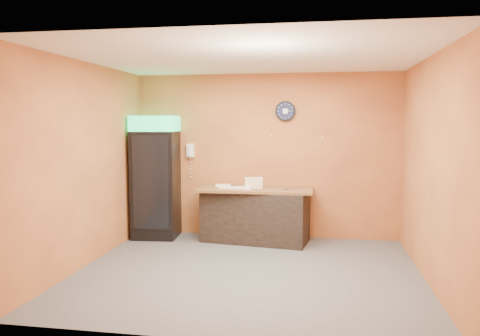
# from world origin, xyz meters

# --- Properties ---
(floor) EXTENTS (4.50, 4.50, 0.00)m
(floor) POSITION_xyz_m (0.00, 0.00, 0.00)
(floor) COLOR #47474C
(floor) RESTS_ON ground
(back_wall) EXTENTS (4.50, 0.02, 2.80)m
(back_wall) POSITION_xyz_m (0.00, 2.00, 1.40)
(back_wall) COLOR #C57437
(back_wall) RESTS_ON floor
(left_wall) EXTENTS (0.02, 4.00, 2.80)m
(left_wall) POSITION_xyz_m (-2.25, 0.00, 1.40)
(left_wall) COLOR #C57437
(left_wall) RESTS_ON floor
(right_wall) EXTENTS (0.02, 4.00, 2.80)m
(right_wall) POSITION_xyz_m (2.25, 0.00, 1.40)
(right_wall) COLOR #C57437
(right_wall) RESTS_ON floor
(ceiling) EXTENTS (4.50, 4.00, 0.02)m
(ceiling) POSITION_xyz_m (0.00, 0.00, 2.80)
(ceiling) COLOR white
(ceiling) RESTS_ON back_wall
(beverage_cooler) EXTENTS (0.79, 0.80, 2.08)m
(beverage_cooler) POSITION_xyz_m (-1.85, 1.60, 1.02)
(beverage_cooler) COLOR black
(beverage_cooler) RESTS_ON floor
(prep_counter) EXTENTS (1.79, 0.98, 0.85)m
(prep_counter) POSITION_xyz_m (-0.12, 1.62, 0.43)
(prep_counter) COLOR black
(prep_counter) RESTS_ON floor
(wall_clock) EXTENTS (0.34, 0.06, 0.34)m
(wall_clock) POSITION_xyz_m (0.33, 1.97, 2.16)
(wall_clock) COLOR black
(wall_clock) RESTS_ON back_wall
(wall_phone) EXTENTS (0.13, 0.11, 0.24)m
(wall_phone) POSITION_xyz_m (-1.32, 1.95, 1.48)
(wall_phone) COLOR white
(wall_phone) RESTS_ON back_wall
(butcher_paper) EXTENTS (1.88, 0.87, 0.04)m
(butcher_paper) POSITION_xyz_m (-0.12, 1.62, 0.87)
(butcher_paper) COLOR brown
(butcher_paper) RESTS_ON prep_counter
(sub_roll_stack) EXTENTS (0.31, 0.19, 0.18)m
(sub_roll_stack) POSITION_xyz_m (-0.15, 1.56, 0.99)
(sub_roll_stack) COLOR #F6E2BF
(sub_roll_stack) RESTS_ON butcher_paper
(wrapped_sandwich_left) EXTENTS (0.26, 0.15, 0.04)m
(wrapped_sandwich_left) POSITION_xyz_m (-0.58, 1.45, 0.91)
(wrapped_sandwich_left) COLOR white
(wrapped_sandwich_left) RESTS_ON butcher_paper
(wrapped_sandwich_mid) EXTENTS (0.29, 0.16, 0.04)m
(wrapped_sandwich_mid) POSITION_xyz_m (-0.30, 1.43, 0.91)
(wrapped_sandwich_mid) COLOR white
(wrapped_sandwich_mid) RESTS_ON butcher_paper
(wrapped_sandwich_right) EXTENTS (0.28, 0.20, 0.04)m
(wrapped_sandwich_right) POSITION_xyz_m (-0.70, 1.71, 0.91)
(wrapped_sandwich_right) COLOR white
(wrapped_sandwich_right) RESTS_ON butcher_paper
(kitchen_tool) EXTENTS (0.05, 0.05, 0.05)m
(kitchen_tool) POSITION_xyz_m (-0.34, 1.60, 0.92)
(kitchen_tool) COLOR silver
(kitchen_tool) RESTS_ON butcher_paper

